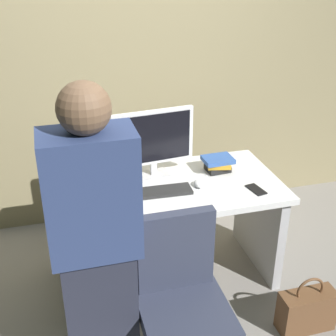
% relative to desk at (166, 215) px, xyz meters
% --- Properties ---
extents(ground_plane, '(9.00, 9.00, 0.00)m').
position_rel_desk_xyz_m(ground_plane, '(0.00, 0.00, -0.50)').
color(ground_plane, gray).
extents(wall_back, '(6.40, 0.10, 3.00)m').
position_rel_desk_xyz_m(wall_back, '(0.00, 0.97, 1.00)').
color(wall_back, '#8C7F5B').
rests_on(wall_back, ground).
extents(desk, '(1.47, 0.75, 0.72)m').
position_rel_desk_xyz_m(desk, '(0.00, 0.00, 0.00)').
color(desk, white).
rests_on(desk, ground).
extents(office_chair, '(0.52, 0.52, 0.94)m').
position_rel_desk_xyz_m(office_chair, '(-0.13, -0.80, -0.07)').
color(office_chair, black).
rests_on(office_chair, ground).
extents(person_at_desk, '(0.40, 0.24, 1.64)m').
position_rel_desk_xyz_m(person_at_desk, '(-0.53, -0.74, 0.34)').
color(person_at_desk, '#262838').
rests_on(person_at_desk, ground).
extents(monitor, '(0.54, 0.16, 0.46)m').
position_rel_desk_xyz_m(monitor, '(-0.04, 0.15, 0.48)').
color(monitor, silver).
rests_on(monitor, desk).
extents(keyboard, '(0.44, 0.15, 0.02)m').
position_rel_desk_xyz_m(keyboard, '(-0.08, -0.08, 0.23)').
color(keyboard, '#262626').
rests_on(keyboard, desk).
extents(mouse, '(0.06, 0.10, 0.03)m').
position_rel_desk_xyz_m(mouse, '(0.20, -0.06, 0.24)').
color(mouse, white).
rests_on(mouse, desk).
extents(cup_near_keyboard, '(0.08, 0.08, 0.10)m').
position_rel_desk_xyz_m(cup_near_keyboard, '(-0.42, -0.18, 0.27)').
color(cup_near_keyboard, '#D84C3F').
rests_on(cup_near_keyboard, desk).
extents(cup_by_monitor, '(0.07, 0.07, 0.10)m').
position_rel_desk_xyz_m(cup_by_monitor, '(-0.42, 0.08, 0.27)').
color(cup_by_monitor, silver).
rests_on(cup_by_monitor, desk).
extents(book_stack, '(0.20, 0.18, 0.10)m').
position_rel_desk_xyz_m(book_stack, '(0.39, 0.11, 0.27)').
color(book_stack, black).
rests_on(book_stack, desk).
extents(cell_phone, '(0.10, 0.15, 0.01)m').
position_rel_desk_xyz_m(cell_phone, '(0.53, -0.20, 0.22)').
color(cell_phone, black).
rests_on(cell_phone, desk).
extents(handbag, '(0.34, 0.14, 0.38)m').
position_rel_desk_xyz_m(handbag, '(0.69, -0.69, -0.36)').
color(handbag, brown).
rests_on(handbag, ground).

